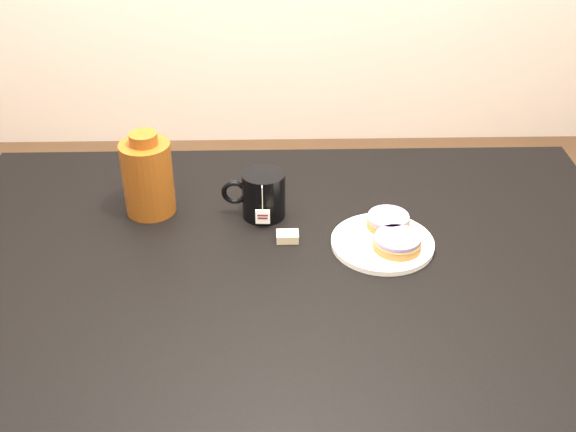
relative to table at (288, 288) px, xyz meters
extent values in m
cube|color=black|center=(0.00, 0.00, 0.06)|extent=(1.40, 0.90, 0.04)
cylinder|color=black|center=(-0.64, 0.39, -0.31)|extent=(0.06, 0.06, 0.71)
cylinder|color=black|center=(0.64, 0.39, -0.31)|extent=(0.06, 0.06, 0.71)
cylinder|color=white|center=(0.19, 0.03, 0.09)|extent=(0.21, 0.21, 0.01)
torus|color=white|center=(0.19, 0.03, 0.09)|extent=(0.20, 0.20, 0.01)
cylinder|color=brown|center=(0.21, 0.08, 0.10)|extent=(0.12, 0.12, 0.02)
cylinder|color=gray|center=(0.21, 0.08, 0.12)|extent=(0.12, 0.12, 0.01)
cylinder|color=brown|center=(0.21, 0.00, 0.10)|extent=(0.10, 0.10, 0.02)
cylinder|color=gray|center=(0.21, 0.00, 0.12)|extent=(0.10, 0.10, 0.01)
cylinder|color=black|center=(-0.05, 0.15, 0.13)|extent=(0.10, 0.10, 0.10)
cylinder|color=black|center=(-0.05, 0.15, 0.18)|extent=(0.08, 0.08, 0.00)
torus|color=black|center=(-0.11, 0.15, 0.14)|extent=(0.06, 0.01, 0.06)
cylinder|color=beige|center=(-0.05, 0.10, 0.16)|extent=(0.00, 0.00, 0.06)
cube|color=white|center=(-0.05, 0.10, 0.11)|extent=(0.03, 0.00, 0.03)
cube|color=#C6B793|center=(0.00, 0.05, 0.09)|extent=(0.05, 0.03, 0.02)
cylinder|color=#57270B|center=(-0.29, 0.17, 0.16)|extent=(0.13, 0.13, 0.16)
cylinder|color=#57270B|center=(-0.29, 0.17, 0.26)|extent=(0.06, 0.06, 0.02)
camera|label=1|loc=(-0.03, -1.15, 0.92)|focal=45.00mm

